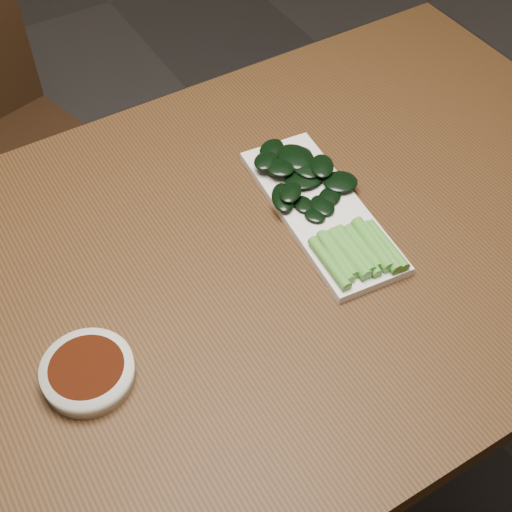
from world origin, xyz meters
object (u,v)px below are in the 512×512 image
object	(u,v)px
table	(232,294)
sauce_bowl	(88,372)
gai_lan	(324,205)
serving_plate	(321,210)

from	to	relation	value
table	sauce_bowl	distance (m)	0.27
table	gai_lan	xyz separation A→B (m)	(0.17, 0.01, 0.10)
table	sauce_bowl	size ratio (longest dim) A/B	12.02
sauce_bowl	serving_plate	world-z (taller)	sauce_bowl
table	serving_plate	distance (m)	0.19
gai_lan	serving_plate	bearing A→B (deg)	87.54
gai_lan	table	bearing A→B (deg)	-176.55
sauce_bowl	gai_lan	distance (m)	0.42
table	serving_plate	world-z (taller)	serving_plate
serving_plate	gai_lan	bearing A→B (deg)	-92.46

